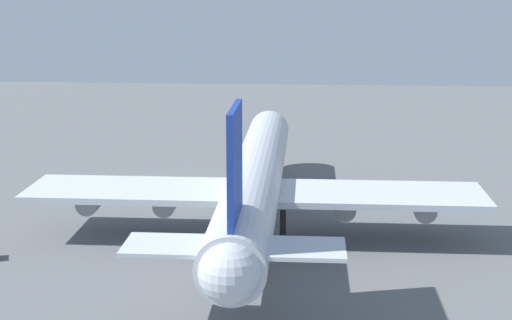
# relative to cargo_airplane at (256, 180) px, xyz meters

# --- Properties ---
(ground_plane) EXTENTS (255.52, 255.52, 0.00)m
(ground_plane) POSITION_rel_cargo_airplane_xyz_m (0.36, 0.00, -6.11)
(ground_plane) COLOR slate
(cargo_airplane) EXTENTS (63.88, 51.05, 18.58)m
(cargo_airplane) POSITION_rel_cargo_airplane_xyz_m (0.00, 0.00, 0.00)
(cargo_airplane) COLOR silver
(cargo_airplane) RESTS_ON ground_plane
(pushback_tractor) EXTENTS (5.41, 3.69, 2.27)m
(pushback_tractor) POSITION_rel_cargo_airplane_xyz_m (36.50, 3.84, -5.00)
(pushback_tractor) COLOR #232328
(pushback_tractor) RESTS_ON ground_plane
(safety_cone_nose) EXTENTS (0.41, 0.41, 0.59)m
(safety_cone_nose) POSITION_rel_cargo_airplane_xyz_m (29.10, 0.57, -5.82)
(safety_cone_nose) COLOR orange
(safety_cone_nose) RESTS_ON ground_plane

